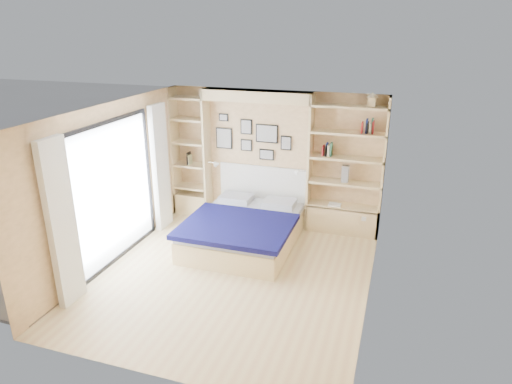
% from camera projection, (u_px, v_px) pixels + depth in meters
% --- Properties ---
extents(ground, '(4.50, 4.50, 0.00)m').
position_uv_depth(ground, '(233.00, 275.00, 6.95)').
color(ground, beige).
rests_on(ground, ground).
extents(room_shell, '(4.50, 4.50, 4.50)m').
position_uv_depth(room_shell, '(242.00, 176.00, 8.04)').
color(room_shell, '#E6BB88').
rests_on(room_shell, ground).
extents(bed, '(1.78, 2.28, 1.07)m').
position_uv_depth(bed, '(244.00, 229.00, 7.85)').
color(bed, beige).
rests_on(bed, ground).
extents(photo_gallery, '(1.48, 0.02, 0.82)m').
position_uv_depth(photo_gallery, '(251.00, 138.00, 8.51)').
color(photo_gallery, black).
rests_on(photo_gallery, ground).
extents(reading_lamps, '(1.92, 0.12, 0.15)m').
position_uv_depth(reading_lamps, '(255.00, 167.00, 8.44)').
color(reading_lamps, silver).
rests_on(reading_lamps, ground).
extents(shelf_decor, '(3.49, 0.23, 2.03)m').
position_uv_depth(shelf_decor, '(333.00, 141.00, 7.89)').
color(shelf_decor, '#A51E1E').
rests_on(shelf_decor, ground).
extents(deck, '(3.20, 4.00, 0.05)m').
position_uv_depth(deck, '(41.00, 242.00, 7.99)').
color(deck, '#695D4D').
rests_on(deck, ground).
extents(deck_chair, '(0.45, 0.71, 0.69)m').
position_uv_depth(deck_chair, '(72.00, 221.00, 8.05)').
color(deck_chair, tan).
rests_on(deck_chair, ground).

